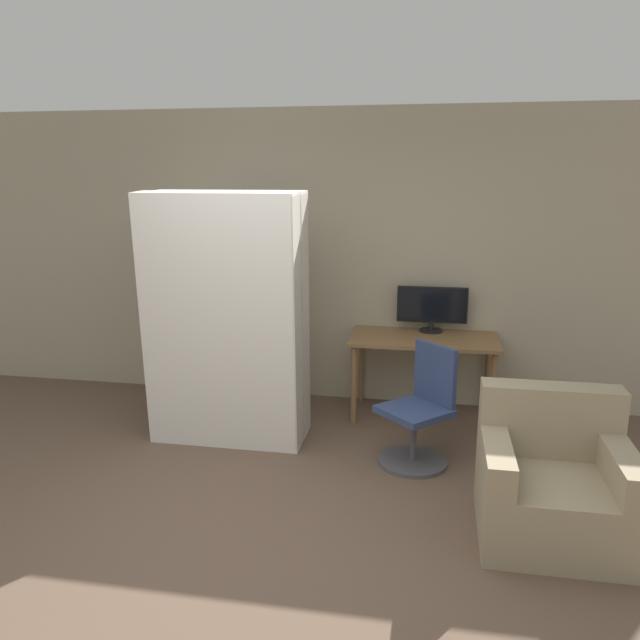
# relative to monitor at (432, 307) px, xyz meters

# --- Properties ---
(ground_plane) EXTENTS (16.00, 16.00, 0.00)m
(ground_plane) POSITION_rel_monitor_xyz_m (-1.02, -2.55, -0.95)
(ground_plane) COLOR brown
(wall_back) EXTENTS (8.00, 0.06, 2.70)m
(wall_back) POSITION_rel_monitor_xyz_m (-1.02, 0.15, 0.40)
(wall_back) COLOR tan
(wall_back) RESTS_ON ground
(desk) EXTENTS (1.28, 0.68, 0.73)m
(desk) POSITION_rel_monitor_xyz_m (-0.06, -0.22, -0.32)
(desk) COLOR brown
(desk) RESTS_ON ground
(monitor) EXTENTS (0.63, 0.21, 0.41)m
(monitor) POSITION_rel_monitor_xyz_m (0.00, 0.00, 0.00)
(monitor) COLOR black
(monitor) RESTS_ON desk
(office_chair) EXTENTS (0.62, 0.62, 0.89)m
(office_chair) POSITION_rel_monitor_xyz_m (-0.06, -1.15, -0.60)
(office_chair) COLOR #4C4C51
(office_chair) RESTS_ON ground
(bookshelf) EXTENTS (0.80, 0.32, 1.78)m
(bookshelf) POSITION_rel_monitor_xyz_m (-2.26, -0.00, -0.09)
(bookshelf) COLOR beige
(bookshelf) RESTS_ON ground
(mattress_near) EXTENTS (1.22, 0.33, 2.00)m
(mattress_near) POSITION_rel_monitor_xyz_m (-1.59, -1.12, 0.05)
(mattress_near) COLOR silver
(mattress_near) RESTS_ON ground
(mattress_far) EXTENTS (1.22, 0.32, 2.00)m
(mattress_far) POSITION_rel_monitor_xyz_m (-1.59, -0.83, 0.05)
(mattress_far) COLOR silver
(mattress_far) RESTS_ON ground
(armchair) EXTENTS (0.85, 0.80, 0.85)m
(armchair) POSITION_rel_monitor_xyz_m (0.75, -1.96, -0.63)
(armchair) COLOR gray
(armchair) RESTS_ON ground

